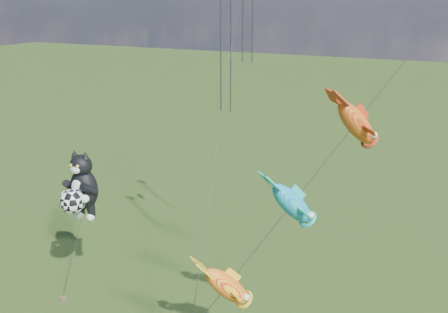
% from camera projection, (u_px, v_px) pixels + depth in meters
% --- Properties ---
extents(cat_kite_rig, '(2.24, 3.96, 9.56)m').
position_uv_depth(cat_kite_rig, '(80.00, 188.00, 33.11)').
color(cat_kite_rig, brown).
rests_on(cat_kite_rig, ground).
extents(fish_windsock_rig, '(10.49, 12.19, 16.83)m').
position_uv_depth(fish_windsock_rig, '(259.00, 246.00, 20.38)').
color(fish_windsock_rig, brown).
rests_on(fish_windsock_rig, ground).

